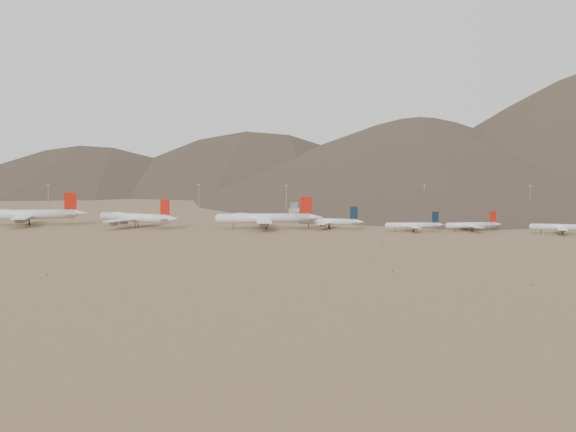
# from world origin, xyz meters

# --- Properties ---
(ground) EXTENTS (3000.00, 3000.00, 0.00)m
(ground) POSITION_xyz_m (0.00, 0.00, 0.00)
(ground) COLOR olive
(ground) RESTS_ON ground
(mountain_ridge) EXTENTS (4400.00, 1000.00, 300.00)m
(mountain_ridge) POSITION_xyz_m (0.00, 900.00, 150.00)
(mountain_ridge) COLOR brown
(mountain_ridge) RESTS_ON ground
(widebody_west) EXTENTS (70.99, 56.45, 21.86)m
(widebody_west) POSITION_xyz_m (-141.40, 38.84, 7.54)
(widebody_west) COLOR silver
(widebody_west) RESTS_ON ground
(widebody_centre) EXTENTS (60.39, 48.42, 18.97)m
(widebody_centre) POSITION_xyz_m (-64.45, 32.86, 6.54)
(widebody_centre) COLOR silver
(widebody_centre) RESTS_ON ground
(widebody_east) EXTENTS (68.15, 53.35, 20.45)m
(widebody_east) POSITION_xyz_m (21.02, 32.60, 7.05)
(widebody_east) COLOR silver
(widebody_east) RESTS_ON ground
(narrowbody_a) EXTENTS (43.62, 31.95, 14.55)m
(narrowbody_a) POSITION_xyz_m (61.58, 38.76, 4.72)
(narrowbody_a) COLOR silver
(narrowbody_a) RESTS_ON ground
(narrowbody_b) EXTENTS (36.77, 26.96, 12.28)m
(narrowbody_b) POSITION_xyz_m (114.03, 26.23, 3.99)
(narrowbody_b) COLOR silver
(narrowbody_b) RESTS_ON ground
(narrowbody_c) EXTENTS (35.91, 26.80, 12.35)m
(narrowbody_c) POSITION_xyz_m (150.09, 31.97, 4.01)
(narrowbody_c) COLOR silver
(narrowbody_c) RESTS_ON ground
(narrowbody_d) EXTENTS (39.79, 28.91, 13.18)m
(narrowbody_d) POSITION_xyz_m (200.65, 20.16, 4.28)
(narrowbody_d) COLOR silver
(narrowbody_d) RESTS_ON ground
(control_tower) EXTENTS (8.00, 8.00, 12.00)m
(control_tower) POSITION_xyz_m (30.00, 120.00, 5.32)
(control_tower) COLOR tan
(control_tower) RESTS_ON ground
(mast_far_west) EXTENTS (2.00, 0.60, 25.70)m
(mast_far_west) POSITION_xyz_m (-163.31, 117.08, 14.20)
(mast_far_west) COLOR gray
(mast_far_west) RESTS_ON ground
(mast_west) EXTENTS (2.00, 0.60, 25.70)m
(mast_west) POSITION_xyz_m (-45.38, 126.67, 14.20)
(mast_west) COLOR gray
(mast_west) RESTS_ON ground
(mast_centre) EXTENTS (2.00, 0.60, 25.70)m
(mast_centre) POSITION_xyz_m (25.32, 108.03, 14.20)
(mast_centre) COLOR gray
(mast_centre) RESTS_ON ground
(mast_east) EXTENTS (2.00, 0.60, 25.70)m
(mast_east) POSITION_xyz_m (128.26, 148.80, 14.20)
(mast_east) COLOR gray
(mast_east) RESTS_ON ground
(mast_far_east) EXTENTS (2.00, 0.60, 25.70)m
(mast_far_east) POSITION_xyz_m (203.65, 129.66, 14.20)
(mast_far_east) COLOR gray
(mast_far_east) RESTS_ON ground
(desert_scrub) EXTENTS (418.14, 170.87, 0.91)m
(desert_scrub) POSITION_xyz_m (-24.84, -94.63, 0.30)
(desert_scrub) COLOR olive
(desert_scrub) RESTS_ON ground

